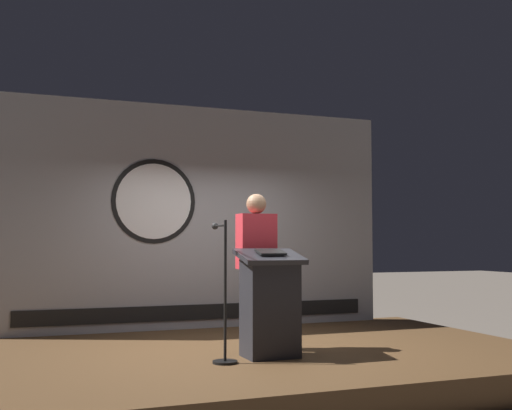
{
  "coord_description": "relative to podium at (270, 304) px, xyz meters",
  "views": [
    {
      "loc": [
        -2.32,
        -6.45,
        1.45
      ],
      "look_at": [
        0.08,
        -0.09,
        1.85
      ],
      "focal_mm": 44.39,
      "sensor_mm": 36.0,
      "label": 1
    }
  ],
  "objects": [
    {
      "name": "podium",
      "position": [
        0.0,
        0.0,
        0.0
      ],
      "size": [
        0.64,
        0.5,
        1.09
      ],
      "color": "#26262B",
      "rests_on": "stage_platform"
    },
    {
      "name": "ground_plane",
      "position": [
        -0.08,
        0.49,
        -0.83
      ],
      "size": [
        40.0,
        40.0,
        0.0
      ],
      "primitive_type": "plane",
      "color": "#6B6056"
    },
    {
      "name": "speaker_person",
      "position": [
        0.03,
        0.48,
        0.33
      ],
      "size": [
        0.4,
        0.26,
        1.68
      ],
      "color": "black",
      "rests_on": "stage_platform"
    },
    {
      "name": "banner_display",
      "position": [
        -0.09,
        2.34,
        0.96
      ],
      "size": [
        5.3,
        0.12,
        3.0
      ],
      "color": "#9E9EA3",
      "rests_on": "stage_platform"
    },
    {
      "name": "stage_platform",
      "position": [
        -0.08,
        0.49,
        -0.68
      ],
      "size": [
        6.4,
        4.0,
        0.3
      ],
      "primitive_type": "cube",
      "color": "brown",
      "rests_on": "ground"
    },
    {
      "name": "microphone_stand",
      "position": [
        -0.52,
        -0.1,
        -0.06
      ],
      "size": [
        0.24,
        0.5,
        1.37
      ],
      "color": "black",
      "rests_on": "stage_platform"
    }
  ]
}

